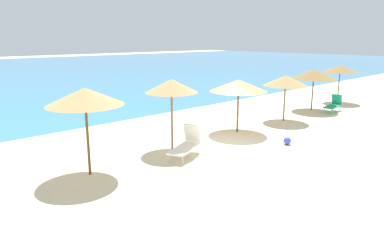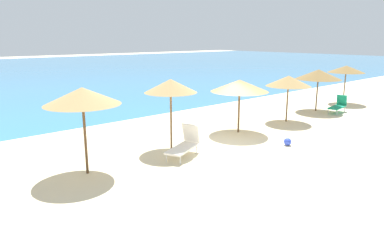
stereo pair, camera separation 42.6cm
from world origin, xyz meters
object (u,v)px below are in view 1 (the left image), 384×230
at_px(beach_umbrella_7, 340,69).
at_px(beach_ball, 287,141).
at_px(beach_umbrella_6, 314,74).
at_px(beach_umbrella_4, 238,85).
at_px(beach_umbrella_3, 171,86).
at_px(lounge_chair_1, 334,105).
at_px(beach_umbrella_5, 286,81).
at_px(beach_umbrella_2, 85,97).
at_px(lounge_chair_0, 186,144).

height_order(beach_umbrella_7, beach_ball, beach_umbrella_7).
bearing_deg(beach_umbrella_6, beach_umbrella_4, -178.14).
bearing_deg(beach_umbrella_4, beach_umbrella_3, 179.56).
distance_m(beach_umbrella_3, lounge_chair_1, 11.81).
bearing_deg(beach_umbrella_5, beach_umbrella_2, 179.97).
bearing_deg(beach_umbrella_7, beach_ball, -164.34).
distance_m(beach_umbrella_2, beach_umbrella_5, 10.99).
xyz_separation_m(beach_umbrella_4, beach_umbrella_7, (10.89, 0.37, 0.10)).
bearing_deg(beach_umbrella_3, beach_umbrella_7, 1.33).
xyz_separation_m(beach_umbrella_5, lounge_chair_0, (-7.51, -0.73, -1.67)).
height_order(beach_umbrella_3, beach_ball, beach_umbrella_3).
relative_size(beach_umbrella_6, beach_umbrella_7, 1.05).
xyz_separation_m(beach_umbrella_7, lounge_chair_0, (-14.89, -1.30, -1.82)).
bearing_deg(lounge_chair_0, beach_umbrella_2, 54.27).
height_order(beach_umbrella_4, lounge_chair_0, beach_umbrella_4).
height_order(lounge_chair_0, beach_ball, lounge_chair_0).
xyz_separation_m(beach_umbrella_4, lounge_chair_0, (-3.99, -0.93, -1.72)).
distance_m(beach_umbrella_7, lounge_chair_0, 15.05).
distance_m(beach_umbrella_2, beach_ball, 8.22).
bearing_deg(beach_umbrella_7, beach_umbrella_4, -178.04).
distance_m(beach_umbrella_4, beach_umbrella_5, 3.52).
relative_size(beach_umbrella_3, beach_umbrella_7, 1.10).
relative_size(beach_umbrella_3, beach_umbrella_6, 1.05).
bearing_deg(beach_umbrella_7, beach_umbrella_5, -175.56).
xyz_separation_m(beach_umbrella_6, beach_umbrella_7, (3.71, 0.14, 0.09)).
xyz_separation_m(beach_umbrella_7, lounge_chair_1, (-3.18, -1.25, -1.85)).
bearing_deg(beach_umbrella_4, beach_umbrella_7, 1.96).
height_order(beach_umbrella_6, lounge_chair_0, beach_umbrella_6).
bearing_deg(lounge_chair_1, beach_umbrella_6, 17.02).
bearing_deg(beach_umbrella_5, beach_ball, -144.81).
bearing_deg(beach_umbrella_3, beach_umbrella_2, -176.43).
bearing_deg(beach_umbrella_2, beach_umbrella_5, -0.03).
height_order(beach_umbrella_4, lounge_chair_1, beach_umbrella_4).
bearing_deg(beach_umbrella_3, beach_umbrella_6, 1.05).
bearing_deg(lounge_chair_1, beach_umbrella_7, -76.89).
bearing_deg(beach_ball, beach_umbrella_7, 15.66).
xyz_separation_m(beach_umbrella_4, beach_umbrella_6, (7.18, 0.23, 0.01)).
bearing_deg(beach_umbrella_5, beach_umbrella_3, 178.22).
distance_m(beach_umbrella_4, lounge_chair_0, 4.45).
xyz_separation_m(beach_umbrella_2, lounge_chair_1, (15.18, -0.68, -2.11)).
distance_m(beach_umbrella_5, lounge_chair_0, 7.73).
xyz_separation_m(beach_umbrella_5, beach_umbrella_6, (3.67, 0.43, 0.06)).
relative_size(beach_umbrella_2, beach_umbrella_7, 1.12).
bearing_deg(beach_umbrella_7, lounge_chair_0, -174.99).
height_order(beach_umbrella_2, beach_umbrella_7, beach_umbrella_2).
relative_size(beach_umbrella_5, lounge_chair_1, 1.45).
height_order(beach_umbrella_4, beach_umbrella_6, beach_umbrella_6).
relative_size(beach_umbrella_3, lounge_chair_1, 1.68).
relative_size(beach_umbrella_4, lounge_chair_1, 1.59).
bearing_deg(beach_umbrella_2, lounge_chair_1, -2.57).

